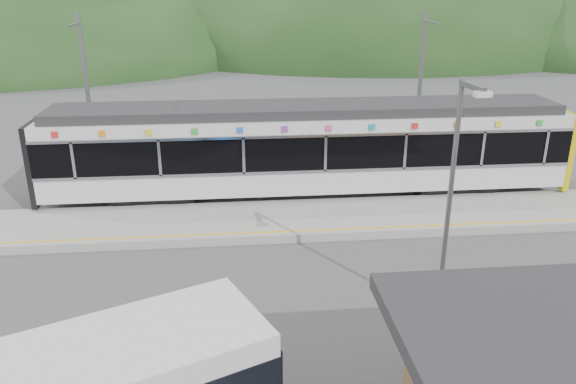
{
  "coord_description": "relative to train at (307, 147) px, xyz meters",
  "views": [
    {
      "loc": [
        -1.04,
        -15.03,
        8.13
      ],
      "look_at": [
        0.52,
        1.0,
        2.09
      ],
      "focal_mm": 35.0,
      "sensor_mm": 36.0,
      "label": 1
    }
  ],
  "objects": [
    {
      "name": "ground",
      "position": [
        -1.77,
        -6.0,
        -2.06
      ],
      "size": [
        120.0,
        120.0,
        0.0
      ],
      "primitive_type": "plane",
      "color": "#4C4C4F",
      "rests_on": "ground"
    },
    {
      "name": "hills",
      "position": [
        4.42,
        -0.71,
        -2.06
      ],
      "size": [
        146.0,
        149.0,
        26.0
      ],
      "color": "#1E3D19",
      "rests_on": "ground"
    },
    {
      "name": "platform",
      "position": [
        -1.77,
        -2.7,
        -1.91
      ],
      "size": [
        26.0,
        3.2,
        0.3
      ],
      "primitive_type": "cube",
      "color": "#9E9E99",
      "rests_on": "ground"
    },
    {
      "name": "yellow_line",
      "position": [
        -1.77,
        -4.0,
        -1.76
      ],
      "size": [
        26.0,
        0.1,
        0.01
      ],
      "primitive_type": "cube",
      "color": "yellow",
      "rests_on": "platform"
    },
    {
      "name": "train",
      "position": [
        0.0,
        0.0,
        0.0
      ],
      "size": [
        20.44,
        3.01,
        3.74
      ],
      "color": "black",
      "rests_on": "ground"
    },
    {
      "name": "catenary_mast_west",
      "position": [
        -8.77,
        2.56,
        1.58
      ],
      "size": [
        0.18,
        1.8,
        7.0
      ],
      "color": "slate",
      "rests_on": "ground"
    },
    {
      "name": "catenary_mast_east",
      "position": [
        5.23,
        2.56,
        1.58
      ],
      "size": [
        0.18,
        1.8,
        7.0
      ],
      "color": "slate",
      "rests_on": "ground"
    },
    {
      "name": "lamp_post",
      "position": [
        2.25,
        -9.12,
        1.6
      ],
      "size": [
        0.36,
        1.09,
        6.14
      ],
      "rotation": [
        0.0,
        0.0,
        0.09
      ],
      "color": "slate",
      "rests_on": "ground"
    }
  ]
}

